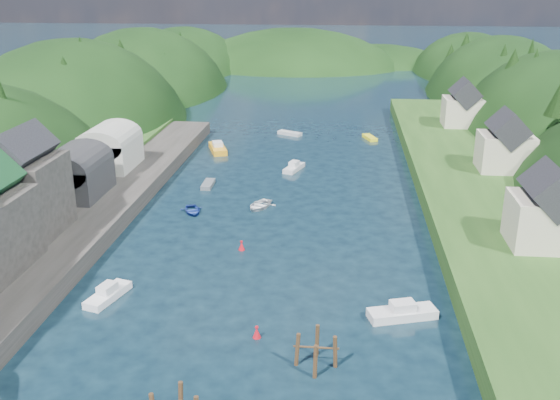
# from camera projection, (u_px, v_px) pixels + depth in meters

# --- Properties ---
(ground) EXTENTS (600.00, 600.00, 0.00)m
(ground) POSITION_uv_depth(u_px,v_px,m) (295.00, 175.00, 91.78)
(ground) COLOR black
(ground) RESTS_ON ground
(hillside_left) EXTENTS (44.00, 245.56, 52.00)m
(hillside_left) POSITION_uv_depth(u_px,v_px,m) (76.00, 169.00, 122.21)
(hillside_left) COLOR black
(hillside_left) RESTS_ON ground
(hillside_right) EXTENTS (36.00, 245.56, 48.00)m
(hillside_right) POSITION_uv_depth(u_px,v_px,m) (552.00, 181.00, 113.38)
(hillside_right) COLOR black
(hillside_right) RESTS_ON ground
(far_hills) EXTENTS (103.00, 68.00, 44.00)m
(far_hills) POSITION_uv_depth(u_px,v_px,m) (327.00, 96.00, 211.40)
(far_hills) COLOR black
(far_hills) RESTS_ON ground
(hill_trees) EXTENTS (88.96, 145.30, 12.21)m
(hill_trees) POSITION_uv_depth(u_px,v_px,m) (305.00, 85.00, 100.81)
(hill_trees) COLOR black
(hill_trees) RESTS_ON ground
(quay_left) EXTENTS (12.00, 110.00, 2.00)m
(quay_left) POSITION_uv_depth(u_px,v_px,m) (46.00, 244.00, 65.66)
(quay_left) COLOR #2D2B28
(quay_left) RESTS_ON ground
(boat_sheds) EXTENTS (7.00, 21.00, 7.50)m
(boat_sheds) POSITION_uv_depth(u_px,v_px,m) (93.00, 156.00, 82.19)
(boat_sheds) COLOR #2D2D30
(boat_sheds) RESTS_ON quay_left
(terrace_right) EXTENTS (16.00, 120.00, 2.40)m
(terrace_right) POSITION_uv_depth(u_px,v_px,m) (484.00, 196.00, 79.62)
(terrace_right) COLOR #234719
(terrace_right) RESTS_ON ground
(right_bank_cottages) EXTENTS (9.00, 59.24, 8.41)m
(right_bank_cottages) POSITION_uv_depth(u_px,v_px,m) (498.00, 145.00, 85.56)
(right_bank_cottages) COLOR beige
(right_bank_cottages) RESTS_ON terrace_right
(piling_cluster_far) EXTENTS (3.42, 3.17, 3.31)m
(piling_cluster_far) POSITION_uv_depth(u_px,v_px,m) (316.00, 354.00, 46.51)
(piling_cluster_far) COLOR #382314
(piling_cluster_far) RESTS_ON ground
(channel_buoy_near) EXTENTS (0.70, 0.70, 1.10)m
(channel_buoy_near) POSITION_uv_depth(u_px,v_px,m) (257.00, 332.00, 50.42)
(channel_buoy_near) COLOR #B00E19
(channel_buoy_near) RESTS_ON ground
(channel_buoy_far) EXTENTS (0.70, 0.70, 1.10)m
(channel_buoy_far) POSITION_uv_depth(u_px,v_px,m) (242.00, 246.00, 66.61)
(channel_buoy_far) COLOR #B00E19
(channel_buoy_far) RESTS_ON ground
(moored_boats) EXTENTS (34.53, 90.92, 2.20)m
(moored_boats) POSITION_uv_depth(u_px,v_px,m) (211.00, 243.00, 67.11)
(moored_boats) COLOR silver
(moored_boats) RESTS_ON ground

